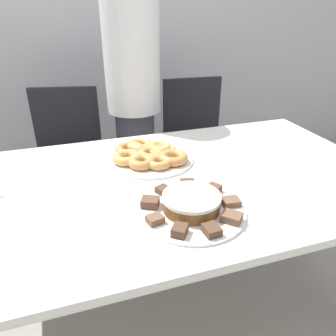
% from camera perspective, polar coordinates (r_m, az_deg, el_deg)
% --- Properties ---
extents(ground_plane, '(12.00, 12.00, 0.00)m').
position_cam_1_polar(ground_plane, '(1.74, -0.24, -23.68)').
color(ground_plane, gray).
extents(wall_back, '(8.00, 0.05, 2.60)m').
position_cam_1_polar(wall_back, '(2.66, -12.06, 25.52)').
color(wall_back, '#B2B7BC').
rests_on(wall_back, ground_plane).
extents(table, '(1.77, 0.97, 0.73)m').
position_cam_1_polar(table, '(1.30, -0.30, -4.95)').
color(table, silver).
rests_on(table, ground_plane).
extents(person_standing, '(0.30, 0.30, 1.57)m').
position_cam_1_polar(person_standing, '(1.92, -5.96, 11.50)').
color(person_standing, '#383842').
rests_on(person_standing, ground_plane).
extents(office_chair_left, '(0.52, 0.52, 0.90)m').
position_cam_1_polar(office_chair_left, '(2.08, -16.95, -0.37)').
color(office_chair_left, black).
rests_on(office_chair_left, ground_plane).
extents(office_chair_right, '(0.47, 0.47, 0.90)m').
position_cam_1_polar(office_chair_right, '(2.24, 5.03, 2.72)').
color(office_chair_right, black).
rests_on(office_chair_right, ground_plane).
extents(plate_cake, '(0.36, 0.36, 0.01)m').
position_cam_1_polar(plate_cake, '(1.08, 4.04, -7.37)').
color(plate_cake, white).
rests_on(plate_cake, table).
extents(plate_donuts, '(0.37, 0.37, 0.01)m').
position_cam_1_polar(plate_donuts, '(1.42, -3.05, 1.61)').
color(plate_donuts, white).
rests_on(plate_donuts, table).
extents(frosted_cake, '(0.19, 0.19, 0.05)m').
position_cam_1_polar(frosted_cake, '(1.06, 4.10, -5.95)').
color(frosted_cake, brown).
rests_on(frosted_cake, plate_cake).
extents(lamington_0, '(0.06, 0.06, 0.02)m').
position_cam_1_polar(lamington_0, '(1.15, -0.77, -3.90)').
color(lamington_0, '#513828').
rests_on(lamington_0, plate_cake).
extents(lamington_1, '(0.07, 0.07, 0.03)m').
position_cam_1_polar(lamington_1, '(1.08, -3.13, -5.99)').
color(lamington_1, brown).
rests_on(lamington_1, plate_cake).
extents(lamington_2, '(0.06, 0.05, 0.02)m').
position_cam_1_polar(lamington_2, '(1.01, -2.27, -8.92)').
color(lamington_2, brown).
rests_on(lamington_2, plate_cake).
extents(lamington_3, '(0.06, 0.06, 0.03)m').
position_cam_1_polar(lamington_3, '(0.96, 2.05, -10.80)').
color(lamington_3, '#513828').
rests_on(lamington_3, plate_cake).
extents(lamington_4, '(0.05, 0.06, 0.02)m').
position_cam_1_polar(lamington_4, '(0.97, 7.60, -10.65)').
color(lamington_4, '#513828').
rests_on(lamington_4, plate_cake).
extents(lamington_5, '(0.08, 0.08, 0.03)m').
position_cam_1_polar(lamington_5, '(1.03, 11.02, -8.43)').
color(lamington_5, brown).
rests_on(lamington_5, plate_cake).
extents(lamington_6, '(0.06, 0.05, 0.02)m').
position_cam_1_polar(lamington_6, '(1.11, 10.85, -5.77)').
color(lamington_6, brown).
rests_on(lamington_6, plate_cake).
extents(lamington_7, '(0.07, 0.07, 0.02)m').
position_cam_1_polar(lamington_7, '(1.17, 7.83, -3.65)').
color(lamington_7, brown).
rests_on(lamington_7, plate_cake).
extents(lamington_8, '(0.07, 0.07, 0.02)m').
position_cam_1_polar(lamington_8, '(1.18, 3.42, -2.97)').
color(lamington_8, '#513828').
rests_on(lamington_8, plate_cake).
extents(donut_0, '(0.11, 0.11, 0.04)m').
position_cam_1_polar(donut_0, '(1.41, -3.07, 2.47)').
color(donut_0, '#D18E4C').
rests_on(donut_0, plate_donuts).
extents(donut_1, '(0.11, 0.11, 0.04)m').
position_cam_1_polar(donut_1, '(1.33, -1.69, 0.99)').
color(donut_1, '#D18E4C').
rests_on(donut_1, plate_donuts).
extents(donut_2, '(0.13, 0.13, 0.04)m').
position_cam_1_polar(donut_2, '(1.37, 0.89, 1.80)').
color(donut_2, '#C68447').
rests_on(donut_2, plate_donuts).
extents(donut_3, '(0.12, 0.12, 0.03)m').
position_cam_1_polar(donut_3, '(1.44, -0.85, 2.93)').
color(donut_3, '#C68447').
rests_on(donut_3, plate_donuts).
extents(donut_4, '(0.11, 0.11, 0.04)m').
position_cam_1_polar(donut_4, '(1.47, -1.50, 3.66)').
color(donut_4, '#E5AD66').
rests_on(donut_4, plate_donuts).
extents(donut_5, '(0.12, 0.12, 0.04)m').
position_cam_1_polar(donut_5, '(1.50, -4.87, 3.95)').
color(donut_5, tan).
rests_on(donut_5, plate_donuts).
extents(donut_6, '(0.13, 0.13, 0.04)m').
position_cam_1_polar(donut_6, '(1.46, -6.65, 3.21)').
color(donut_6, '#C68447').
rests_on(donut_6, plate_donuts).
extents(donut_7, '(0.12, 0.12, 0.04)m').
position_cam_1_polar(donut_7, '(1.38, -7.23, 1.80)').
color(donut_7, tan).
rests_on(donut_7, plate_donuts).
extents(donut_8, '(0.11, 0.11, 0.04)m').
position_cam_1_polar(donut_8, '(1.34, -4.62, 1.04)').
color(donut_8, '#C68447').
rests_on(donut_8, plate_donuts).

